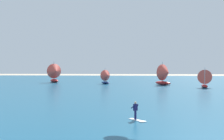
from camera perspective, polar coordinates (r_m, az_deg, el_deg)
The scene contains 6 objects.
ocean at distance 58.07m, azimuth 0.45°, elevation -3.49°, with size 160.00×90.00×0.10m, color navy.
kitesurfer at distance 24.62m, azimuth 5.25°, elevation -9.13°, with size 1.68×1.86×1.67m.
sailboat_heeled_over at distance 70.29m, azimuth -11.89°, elevation -0.58°, with size 4.43×4.81×5.34m.
sailboat_far_left at distance 62.17m, azimuth 11.10°, elevation -0.90°, with size 4.52×4.72×5.27m.
sailboat_near_shore at distance 64.21m, azimuth -1.18°, elevation -1.42°, with size 3.15×3.35×3.72m.
sailboat_anchored_offshore at distance 58.40m, azimuth 18.85°, elevation -1.66°, with size 3.08×3.58×4.09m.
Camera 1 is at (2.11, -7.52, 5.34)m, focal length 43.43 mm.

